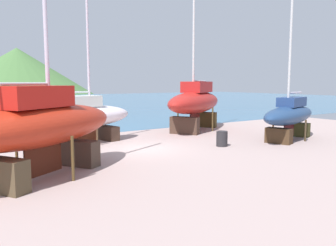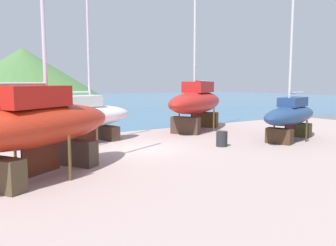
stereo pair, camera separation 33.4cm
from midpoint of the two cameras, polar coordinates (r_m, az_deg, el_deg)
name	(u,v)px [view 1 (the left image)]	position (r m, az deg, el deg)	size (l,w,h in m)	color
ground_plane	(199,167)	(15.60, 4.48, -7.26)	(47.00, 47.00, 0.00)	#A68E89
sea_water	(6,105)	(63.97, -25.47, 2.75)	(168.10, 79.13, 0.01)	teal
headland_hill	(19,91)	(152.47, -23.60, 4.82)	(111.85, 111.85, 34.90)	#48713A
sailboat_small_center	(42,125)	(14.51, -20.88, -0.36)	(8.35, 6.63, 12.47)	#433228
sailboat_large_starboard	(290,115)	(23.92, 19.15, 1.29)	(7.46, 4.05, 11.47)	#432E1C
sailboat_mid_port	(85,117)	(21.87, -14.06, 1.04)	(6.94, 3.61, 9.88)	#443024
sailboat_far_slipway	(195,102)	(27.11, 4.18, 3.50)	(8.89, 6.90, 15.10)	#463025
worker	(58,136)	(19.91, -18.26, -2.03)	(0.50, 0.45, 1.64)	#235192
barrel_tipped_right	(222,139)	(20.59, 8.48, -2.59)	(0.66, 0.66, 0.90)	#272628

